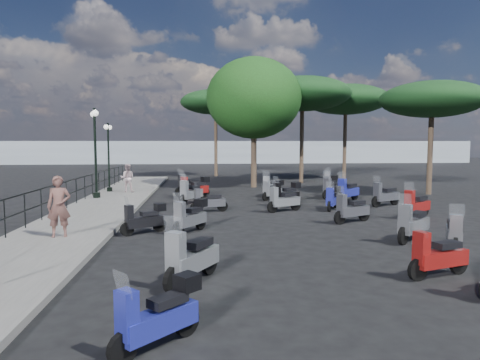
{
  "coord_description": "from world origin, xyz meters",
  "views": [
    {
      "loc": [
        -2.29,
        -15.68,
        2.81
      ],
      "look_at": [
        -0.67,
        2.6,
        1.2
      ],
      "focal_mm": 32.0,
      "sensor_mm": 36.0,
      "label": 1
    }
  ],
  "objects": [
    {
      "name": "ground",
      "position": [
        0.0,
        0.0,
        0.0
      ],
      "size": [
        120.0,
        120.0,
        0.0
      ],
      "primitive_type": "plane",
      "color": "black",
      "rests_on": "ground"
    },
    {
      "name": "scooter_25",
      "position": [
        4.58,
        3.91,
        0.51
      ],
      "size": [
        1.43,
        1.31,
        1.46
      ],
      "rotation": [
        0.0,
        0.0,
        2.31
      ],
      "color": "black",
      "rests_on": "ground"
    },
    {
      "name": "scooter_8",
      "position": [
        1.21,
        6.33,
        0.48
      ],
      "size": [
        0.94,
        1.6,
        1.38
      ],
      "rotation": [
        0.0,
        0.0,
        2.68
      ],
      "color": "black",
      "rests_on": "ground"
    },
    {
      "name": "scooter_11",
      "position": [
        3.66,
        -4.17,
        0.49
      ],
      "size": [
        1.43,
        1.23,
        1.42
      ],
      "rotation": [
        0.0,
        0.0,
        2.27
      ],
      "color": "black",
      "rests_on": "ground"
    },
    {
      "name": "sidewalk",
      "position": [
        -6.5,
        3.0,
        0.07
      ],
      "size": [
        3.0,
        30.0,
        0.15
      ],
      "primitive_type": "cube",
      "color": "#5F5D5B",
      "rests_on": "ground"
    },
    {
      "name": "scooter_0",
      "position": [
        -2.91,
        -9.99,
        0.46
      ],
      "size": [
        1.19,
        1.18,
        1.21
      ],
      "rotation": [
        0.0,
        0.0,
        2.35
      ],
      "color": "black",
      "rests_on": "ground"
    },
    {
      "name": "scooter_5",
      "position": [
        -2.9,
        6.65,
        0.51
      ],
      "size": [
        1.7,
        1.02,
        1.48
      ],
      "rotation": [
        0.0,
        0.0,
        2.04
      ],
      "color": "black",
      "rests_on": "ground"
    },
    {
      "name": "broadleaf_tree",
      "position": [
        0.94,
        10.97,
        5.54
      ],
      "size": [
        5.9,
        5.9,
        8.06
      ],
      "color": "#38281E",
      "rests_on": "ground"
    },
    {
      "name": "scooter_9",
      "position": [
        -2.69,
        5.85,
        0.54
      ],
      "size": [
        1.61,
        1.09,
        1.42
      ],
      "rotation": [
        0.0,
        0.0,
        2.11
      ],
      "color": "black",
      "rests_on": "ground"
    },
    {
      "name": "lamp_post_2",
      "position": [
        -7.35,
        8.09,
        2.27
      ],
      "size": [
        0.3,
        1.1,
        3.72
      ],
      "rotation": [
        0.0,
        0.0,
        -0.0
      ],
      "color": "black",
      "rests_on": "sidewalk"
    },
    {
      "name": "scooter_10",
      "position": [
        2.57,
        -7.38,
        0.45
      ],
      "size": [
        1.57,
        0.72,
        1.29
      ],
      "rotation": [
        0.0,
        0.0,
        1.88
      ],
      "color": "black",
      "rests_on": "ground"
    },
    {
      "name": "scooter_19",
      "position": [
        4.31,
        5.78,
        0.54
      ],
      "size": [
        1.18,
        1.57,
        1.43
      ],
      "rotation": [
        0.0,
        0.0,
        2.53
      ],
      "color": "black",
      "rests_on": "ground"
    },
    {
      "name": "scooter_6",
      "position": [
        -2.67,
        -2.43,
        0.5
      ],
      "size": [
        1.08,
        1.45,
        1.32
      ],
      "rotation": [
        0.0,
        0.0,
        2.55
      ],
      "color": "black",
      "rests_on": "ground"
    },
    {
      "name": "scooter_4",
      "position": [
        -2.83,
        3.97,
        0.49
      ],
      "size": [
        1.07,
        1.55,
        1.41
      ],
      "rotation": [
        0.0,
        0.0,
        2.57
      ],
      "color": "black",
      "rests_on": "ground"
    },
    {
      "name": "scooter_14",
      "position": [
        1.17,
        4.96,
        0.46
      ],
      "size": [
        1.23,
        1.15,
        1.22
      ],
      "rotation": [
        0.0,
        0.0,
        2.31
      ],
      "color": "black",
      "rests_on": "ground"
    },
    {
      "name": "scooter_7",
      "position": [
        1.0,
        1.32,
        0.46
      ],
      "size": [
        1.54,
        0.88,
        1.32
      ],
      "rotation": [
        0.0,
        0.0,
        2.02
      ],
      "color": "black",
      "rests_on": "ground"
    },
    {
      "name": "pine_1",
      "position": [
        8.79,
        16.82,
        6.1
      ],
      "size": [
        6.56,
        6.56,
        7.26
      ],
      "color": "#38281E",
      "rests_on": "ground"
    },
    {
      "name": "scooter_20",
      "position": [
        4.31,
        5.11,
        0.47
      ],
      "size": [
        1.52,
        0.99,
        1.35
      ],
      "rotation": [
        0.0,
        0.0,
        2.1
      ],
      "color": "black",
      "rests_on": "ground"
    },
    {
      "name": "pine_0",
      "position": [
        4.56,
        13.35,
        6.1
      ],
      "size": [
        6.61,
        6.61,
        7.27
      ],
      "color": "#38281E",
      "rests_on": "ground"
    },
    {
      "name": "pine_3",
      "position": [
        10.0,
        6.45,
        5.09
      ],
      "size": [
        5.51,
        5.51,
        6.07
      ],
      "color": "#38281E",
      "rests_on": "ground"
    },
    {
      "name": "lamp_post_1",
      "position": [
        -7.39,
        5.39,
        2.6
      ],
      "size": [
        0.61,
        1.22,
        4.3
      ],
      "rotation": [
        0.0,
        0.0,
        0.32
      ],
      "color": "black",
      "rests_on": "sidewalk"
    },
    {
      "name": "woman",
      "position": [
        -6.32,
        -3.36,
        1.02
      ],
      "size": [
        0.7,
        0.53,
        1.74
      ],
      "primitive_type": "imported",
      "rotation": [
        0.0,
        0.0,
        0.19
      ],
      "color": "brown",
      "rests_on": "sidewalk"
    },
    {
      "name": "scooter_1",
      "position": [
        -2.52,
        -7.32,
        0.51
      ],
      "size": [
        1.09,
        1.63,
        1.46
      ],
      "rotation": [
        0.0,
        0.0,
        2.59
      ],
      "color": "black",
      "rests_on": "ground"
    },
    {
      "name": "scooter_3",
      "position": [
        -2.06,
        1.45,
        0.43
      ],
      "size": [
        1.53,
        0.61,
        1.23
      ],
      "rotation": [
        0.0,
        0.0,
        1.81
      ],
      "color": "black",
      "rests_on": "ground"
    },
    {
      "name": "scooter_16",
      "position": [
        4.25,
        -5.23,
        0.45
      ],
      "size": [
        0.91,
        1.48,
        1.29
      ],
      "rotation": [
        0.0,
        0.0,
        2.65
      ],
      "color": "black",
      "rests_on": "ground"
    },
    {
      "name": "distant_hills",
      "position": [
        0.0,
        45.0,
        1.5
      ],
      "size": [
        70.0,
        8.0,
        3.0
      ],
      "primitive_type": "cube",
      "color": "gray",
      "rests_on": "ground"
    },
    {
      "name": "scooter_12",
      "position": [
        3.16,
        1.63,
        0.47
      ],
      "size": [
        0.96,
        1.4,
        1.25
      ],
      "rotation": [
        0.0,
        0.0,
        2.59
      ],
      "color": "black",
      "rests_on": "ground"
    },
    {
      "name": "scooter_13",
      "position": [
        1.46,
        3.12,
        0.5
      ],
      "size": [
        1.51,
        1.02,
        1.33
      ],
      "rotation": [
        0.0,
        0.0,
        2.11
      ],
      "color": "black",
      "rests_on": "ground"
    },
    {
      "name": "pedestrian_far",
      "position": [
        -6.3,
        7.61,
        0.91
      ],
      "size": [
        0.75,
        0.59,
        1.52
      ],
      "primitive_type": "imported",
      "rotation": [
        0.0,
        0.0,
        3.13
      ],
      "color": "beige",
      "rests_on": "sidewalk"
    },
    {
      "name": "pine_2",
      "position": [
        -1.14,
        20.16,
        6.12
      ],
      "size": [
        5.83,
        5.83,
        7.16
      ],
      "color": "#38281E",
      "rests_on": "ground"
    },
    {
      "name": "scooter_24",
      "position": [
        5.75,
        2.41,
        0.48
      ],
      "size": [
        1.58,
        0.94,
        1.37
      ],
      "rotation": [
        0.0,
        0.0,
        2.04
      ],
      "color": "black",
      "rests_on": "ground"
    },
    {
      "name": "scooter_26",
      "position": [
        5.52,
        9.54,
        0.46
      ],
      "size": [
        1.15,
        1.34,
        1.33
      ],
      "rotation": [
        0.0,
        0.0,
        2.44
      ],
      "color": "black",
      "rests_on": "ground"
    },
    {
      "name": "scooter_2",
      "position": [
        -4.08,
        -2.48,
        0.45
      ],
      "size": [
        1.34,
        0.92,
        1.19
      ],
      "rotation": [
        0.0,
        0.0,
        2.12
      ],
      "color": "black",
      "rests_on": "ground"
    },
    {
      "name": "railing",
      "position": [
        -7.8,
        2.8,
        0.9
      ],
      "size": [
        0.04,
        26.04,
        1.1
      ],
      "color": "black",
      "rests_on": "sidewalk"
    },
    {
      "name": "scooter_18",
      "position": [
        5.65,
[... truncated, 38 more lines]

